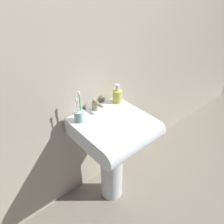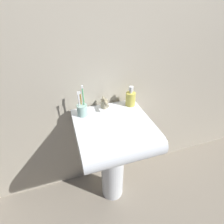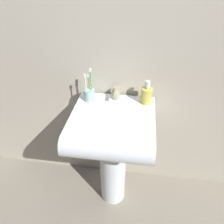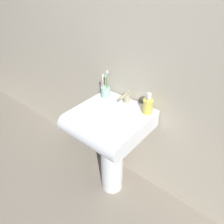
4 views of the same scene
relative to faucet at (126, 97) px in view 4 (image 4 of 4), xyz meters
name	(u,v)px [view 4 (image 4 of 4)]	position (x,y,z in m)	size (l,w,h in m)	color
ground_plane	(112,185)	(0.01, -0.17, -0.83)	(6.00, 6.00, 0.00)	gray
wall_back	(138,44)	(0.01, 0.10, 0.37)	(5.00, 0.05, 2.40)	#B7AD99
sink_pedestal	(112,159)	(0.01, -0.17, -0.50)	(0.18, 0.18, 0.66)	white
sink_basin	(107,123)	(0.01, -0.22, -0.10)	(0.49, 0.51, 0.13)	white
faucet	(126,97)	(0.00, 0.00, 0.00)	(0.05, 0.12, 0.08)	tan
toothbrush_cup	(106,91)	(-0.17, -0.03, 0.00)	(0.07, 0.07, 0.22)	#99BFB2
soap_bottle	(148,106)	(0.19, -0.02, 0.02)	(0.07, 0.07, 0.15)	gold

